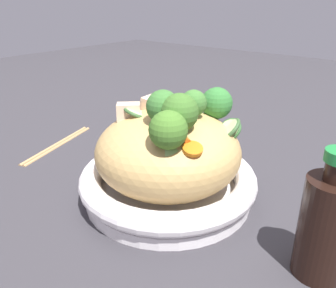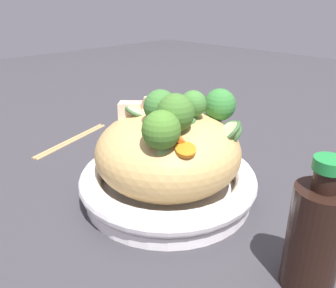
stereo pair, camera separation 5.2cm
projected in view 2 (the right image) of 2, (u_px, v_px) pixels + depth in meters
name	position (u px, v px, depth m)	size (l,w,h in m)	color
ground_plane	(168.00, 197.00, 0.56)	(3.00, 3.00, 0.00)	#343237
serving_bowl	(168.00, 182.00, 0.54)	(0.28, 0.28, 0.05)	white
noodle_heap	(168.00, 151.00, 0.52)	(0.22, 0.22, 0.12)	tan
broccoli_florets	(183.00, 113.00, 0.47)	(0.20, 0.10, 0.08)	#9BC074
carrot_coins	(173.00, 126.00, 0.47)	(0.08, 0.13, 0.04)	orange
zucchini_slices	(194.00, 123.00, 0.50)	(0.13, 0.17, 0.05)	beige
chicken_chunks	(151.00, 112.00, 0.50)	(0.08, 0.13, 0.04)	beige
soy_sauce_bottle	(315.00, 236.00, 0.36)	(0.06, 0.06, 0.16)	black
chopsticks_pair	(72.00, 139.00, 0.77)	(0.21, 0.08, 0.01)	tan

